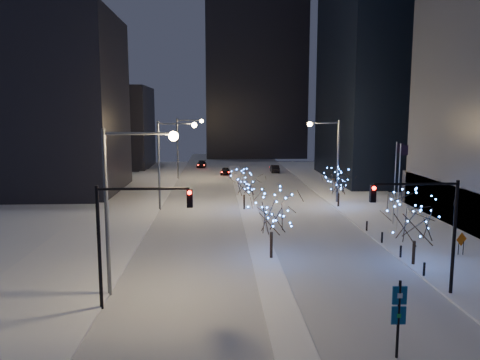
{
  "coord_description": "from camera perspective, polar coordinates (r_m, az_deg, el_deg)",
  "views": [
    {
      "loc": [
        -3.48,
        -25.22,
        10.88
      ],
      "look_at": [
        -1.48,
        15.62,
        5.0
      ],
      "focal_mm": 35.0,
      "sensor_mm": 36.0,
      "label": 1
    }
  ],
  "objects": [
    {
      "name": "road",
      "position": [
        61.3,
        0.5,
        -2.03
      ],
      "size": [
        20.0,
        130.0,
        0.02
      ],
      "primitive_type": "cube",
      "color": "#B6BBC6",
      "rests_on": "ground"
    },
    {
      "name": "street_lamp_w_near",
      "position": [
        28.11,
        -13.96,
        -1.03
      ],
      "size": [
        4.4,
        0.56,
        10.0
      ],
      "color": "#595E66",
      "rests_on": "ground"
    },
    {
      "name": "construction_sign",
      "position": [
        39.6,
        25.37,
        -6.77
      ],
      "size": [
        0.99,
        0.43,
        1.75
      ],
      "rotation": [
        0.0,
        0.0,
        0.39
      ],
      "color": "black",
      "rests_on": "east_sidewalk"
    },
    {
      "name": "median",
      "position": [
        56.38,
        0.79,
        -2.87
      ],
      "size": [
        2.0,
        80.0,
        0.15
      ],
      "primitive_type": "cube",
      "color": "silver",
      "rests_on": "ground"
    },
    {
      "name": "street_lamp_east",
      "position": [
        57.04,
        10.99,
        3.58
      ],
      "size": [
        3.9,
        0.56,
        10.0
      ],
      "color": "#595E66",
      "rests_on": "ground"
    },
    {
      "name": "traffic_signal_east",
      "position": [
        29.65,
        22.1,
        -4.34
      ],
      "size": [
        5.26,
        0.43,
        7.0
      ],
      "color": "black",
      "rests_on": "ground"
    },
    {
      "name": "filler_west_near",
      "position": [
        69.69,
        -23.67,
        8.42
      ],
      "size": [
        22.0,
        18.0,
        24.0
      ],
      "primitive_type": "cube",
      "color": "black",
      "rests_on": "ground"
    },
    {
      "name": "holiday_tree_median_near",
      "position": [
        34.61,
        3.88,
        -3.83
      ],
      "size": [
        4.9,
        4.9,
        5.43
      ],
      "color": "black",
      "rests_on": "median"
    },
    {
      "name": "ground",
      "position": [
        27.69,
        4.82,
        -14.98
      ],
      "size": [
        160.0,
        160.0,
        0.0
      ],
      "primitive_type": "plane",
      "color": "white",
      "rests_on": "ground"
    },
    {
      "name": "street_lamp_w_mid",
      "position": [
        52.69,
        -8.75,
        3.32
      ],
      "size": [
        4.4,
        0.56,
        10.0
      ],
      "color": "#595E66",
      "rests_on": "ground"
    },
    {
      "name": "traffic_signal_west",
      "position": [
        26.42,
        -13.6,
        -5.44
      ],
      "size": [
        5.26,
        0.43,
        7.0
      ],
      "color": "black",
      "rests_on": "ground"
    },
    {
      "name": "car_far",
      "position": [
        94.45,
        -4.71,
        1.92
      ],
      "size": [
        1.99,
        4.42,
        1.26
      ],
      "primitive_type": "imported",
      "rotation": [
        0.0,
        0.0,
        -0.05
      ],
      "color": "black",
      "rests_on": "ground"
    },
    {
      "name": "holiday_tree_plaza_near",
      "position": [
        35.37,
        20.62,
        -4.32
      ],
      "size": [
        5.31,
        5.31,
        5.43
      ],
      "color": "black",
      "rests_on": "east_sidewalk"
    },
    {
      "name": "car_near",
      "position": [
        82.97,
        -1.82,
        1.09
      ],
      "size": [
        1.85,
        3.93,
        1.3
      ],
      "primitive_type": "imported",
      "rotation": [
        0.0,
        0.0,
        -0.09
      ],
      "color": "black",
      "rests_on": "ground"
    },
    {
      "name": "horizon_block",
      "position": [
        118.04,
        1.86,
        13.09
      ],
      "size": [
        24.0,
        14.0,
        42.0
      ],
      "primitive_type": "cube",
      "color": "black",
      "rests_on": "ground"
    },
    {
      "name": "bollards",
      "position": [
        39.16,
        17.91,
        -7.44
      ],
      "size": [
        0.16,
        12.16,
        0.9
      ],
      "color": "black",
      "rests_on": "east_sidewalk"
    },
    {
      "name": "flagpoles",
      "position": [
        46.1,
        18.67,
        0.17
      ],
      "size": [
        1.35,
        2.6,
        8.0
      ],
      "color": "silver",
      "rests_on": "east_sidewalk"
    },
    {
      "name": "wayfinding_sign",
      "position": [
        22.54,
        18.79,
        -14.88
      ],
      "size": [
        0.64,
        0.12,
        3.61
      ],
      "rotation": [
        0.0,
        0.0,
        -0.02
      ],
      "color": "black",
      "rests_on": "ground"
    },
    {
      "name": "holiday_tree_median_far",
      "position": [
        52.16,
        0.51,
        -0.38
      ],
      "size": [
        4.51,
        4.51,
        4.58
      ],
      "color": "black",
      "rests_on": "median"
    },
    {
      "name": "west_sidewalk",
      "position": [
        47.67,
        -15.54,
        -5.22
      ],
      "size": [
        8.0,
        90.0,
        0.15
      ],
      "primitive_type": "cube",
      "color": "silver",
      "rests_on": "ground"
    },
    {
      "name": "street_lamp_w_far",
      "position": [
        77.54,
        -6.86,
        4.88
      ],
      "size": [
        4.4,
        0.56,
        10.0
      ],
      "color": "#595E66",
      "rests_on": "ground"
    },
    {
      "name": "car_mid",
      "position": [
        86.47,
        4.24,
        1.39
      ],
      "size": [
        1.51,
        4.17,
        1.37
      ],
      "primitive_type": "imported",
      "rotation": [
        0.0,
        0.0,
        3.13
      ],
      "color": "black",
      "rests_on": "ground"
    },
    {
      "name": "filler_west_far",
      "position": [
        97.89,
        -16.2,
        6.17
      ],
      "size": [
        18.0,
        16.0,
        16.0
      ],
      "primitive_type": "cube",
      "color": "black",
      "rests_on": "ground"
    },
    {
      "name": "holiday_tree_plaza_far",
      "position": [
        54.95,
        11.97,
        -0.26
      ],
      "size": [
        4.0,
        4.0,
        4.41
      ],
      "color": "black",
      "rests_on": "east_sidewalk"
    },
    {
      "name": "east_sidewalk",
      "position": [
        50.04,
        19.02,
        -4.74
      ],
      "size": [
        10.0,
        90.0,
        0.15
      ],
      "primitive_type": "cube",
      "color": "silver",
      "rests_on": "ground"
    }
  ]
}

